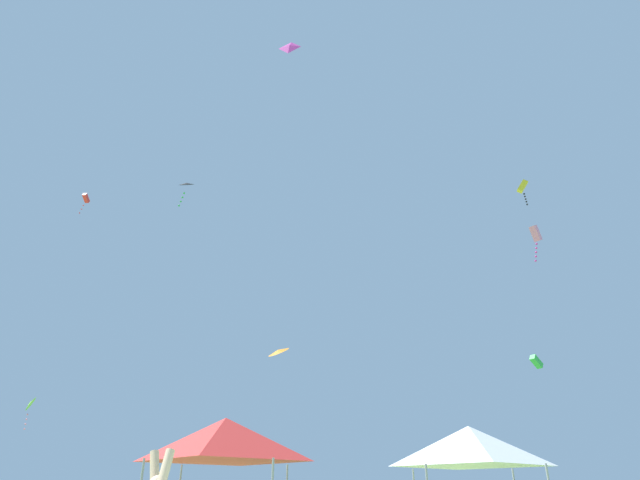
{
  "coord_description": "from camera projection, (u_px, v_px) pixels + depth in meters",
  "views": [
    {
      "loc": [
        0.66,
        -6.09,
        1.59
      ],
      "look_at": [
        -0.52,
        16.73,
        12.69
      ],
      "focal_mm": 29.37,
      "sensor_mm": 36.0,
      "label": 1
    }
  ],
  "objects": [
    {
      "name": "kite_pink_box",
      "position": [
        536.0,
        235.0,
        37.94
      ],
      "size": [
        0.97,
        0.98,
        2.74
      ],
      "color": "pink"
    },
    {
      "name": "kite_orange_delta",
      "position": [
        278.0,
        351.0,
        33.52
      ],
      "size": [
        1.93,
        1.92,
        0.86
      ],
      "color": "orange"
    },
    {
      "name": "canopy_tent_red",
      "position": [
        224.0,
        439.0,
        12.28
      ],
      "size": [
        3.01,
        3.01,
        3.22
      ],
      "color": "#9E9EA3",
      "rests_on": "ground"
    },
    {
      "name": "canopy_tent_white",
      "position": [
        470.0,
        446.0,
        13.0
      ],
      "size": [
        2.93,
        2.93,
        3.13
      ],
      "color": "#9E9EA3",
      "rests_on": "ground"
    },
    {
      "name": "kite_black_delta",
      "position": [
        186.0,
        185.0,
        34.38
      ],
      "size": [
        1.08,
        1.01,
        2.0
      ],
      "color": "black"
    },
    {
      "name": "kite_yellow_box",
      "position": [
        523.0,
        187.0,
        37.09
      ],
      "size": [
        0.87,
        0.61,
        2.19
      ],
      "color": "yellow"
    },
    {
      "name": "kite_green_box",
      "position": [
        536.0,
        362.0,
        34.37
      ],
      "size": [
        1.0,
        0.93,
        0.84
      ],
      "color": "green"
    },
    {
      "name": "kite_lime_delta",
      "position": [
        30.0,
        404.0,
        30.63
      ],
      "size": [
        0.82,
        0.99,
        1.84
      ],
      "color": "#75D138"
    },
    {
      "name": "kite_red_box",
      "position": [
        86.0,
        199.0,
        33.26
      ],
      "size": [
        0.37,
        0.65,
        1.36
      ],
      "color": "red"
    },
    {
      "name": "kite_magenta_diamond",
      "position": [
        289.0,
        46.0,
        31.74
      ],
      "size": [
        1.04,
        0.81,
        1.33
      ],
      "color": "#D6389E"
    }
  ]
}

